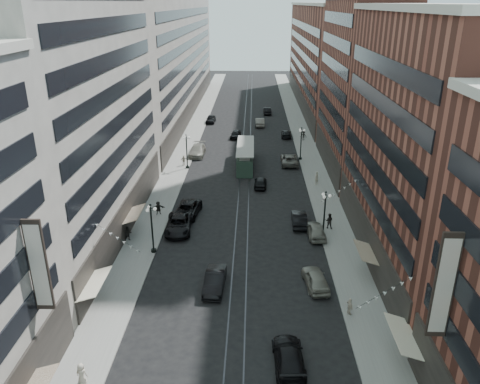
# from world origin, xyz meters

# --- Properties ---
(ground) EXTENTS (220.00, 220.00, 0.00)m
(ground) POSITION_xyz_m (0.00, 60.00, 0.00)
(ground) COLOR black
(ground) RESTS_ON ground
(sidewalk_west) EXTENTS (4.00, 180.00, 0.15)m
(sidewalk_west) POSITION_xyz_m (-11.00, 70.00, 0.07)
(sidewalk_west) COLOR gray
(sidewalk_west) RESTS_ON ground
(sidewalk_east) EXTENTS (4.00, 180.00, 0.15)m
(sidewalk_east) POSITION_xyz_m (11.00, 70.00, 0.07)
(sidewalk_east) COLOR gray
(sidewalk_east) RESTS_ON ground
(rail_west) EXTENTS (0.12, 180.00, 0.02)m
(rail_west) POSITION_xyz_m (-0.70, 70.00, 0.01)
(rail_west) COLOR #2D2D33
(rail_west) RESTS_ON ground
(rail_east) EXTENTS (0.12, 180.00, 0.02)m
(rail_east) POSITION_xyz_m (0.70, 70.00, 0.01)
(rail_east) COLOR #2D2D33
(rail_east) RESTS_ON ground
(building_west_mid) EXTENTS (8.00, 36.00, 28.00)m
(building_west_mid) POSITION_xyz_m (-17.00, 33.00, 14.00)
(building_west_mid) COLOR #AAA397
(building_west_mid) RESTS_ON ground
(building_west_far) EXTENTS (8.00, 90.00, 26.00)m
(building_west_far) POSITION_xyz_m (-17.00, 96.00, 13.00)
(building_west_far) COLOR #AAA397
(building_west_far) RESTS_ON ground
(building_east_mid) EXTENTS (8.00, 30.00, 24.00)m
(building_east_mid) POSITION_xyz_m (17.00, 28.00, 12.00)
(building_east_mid) COLOR brown
(building_east_mid) RESTS_ON ground
(building_east_tower) EXTENTS (8.00, 26.00, 42.00)m
(building_east_tower) POSITION_xyz_m (17.00, 56.00, 21.00)
(building_east_tower) COLOR brown
(building_east_tower) RESTS_ON ground
(building_east_far) EXTENTS (8.00, 72.00, 24.00)m
(building_east_far) POSITION_xyz_m (17.00, 105.00, 12.00)
(building_east_far) COLOR brown
(building_east_far) RESTS_ON ground
(lamppost_sw_far) EXTENTS (1.03, 1.14, 5.52)m
(lamppost_sw_far) POSITION_xyz_m (-9.20, 28.00, 3.10)
(lamppost_sw_far) COLOR black
(lamppost_sw_far) RESTS_ON sidewalk_west
(lamppost_sw_mid) EXTENTS (1.03, 1.14, 5.52)m
(lamppost_sw_mid) POSITION_xyz_m (-9.20, 55.00, 3.10)
(lamppost_sw_mid) COLOR black
(lamppost_sw_mid) RESTS_ON sidewalk_west
(lamppost_se_far) EXTENTS (1.03, 1.14, 5.52)m
(lamppost_se_far) POSITION_xyz_m (9.20, 32.00, 3.10)
(lamppost_se_far) COLOR black
(lamppost_se_far) RESTS_ON sidewalk_east
(lamppost_se_mid) EXTENTS (1.03, 1.14, 5.52)m
(lamppost_se_mid) POSITION_xyz_m (9.20, 60.00, 3.10)
(lamppost_se_mid) COLOR black
(lamppost_se_mid) RESTS_ON sidewalk_east
(streetcar) EXTENTS (2.70, 12.22, 3.38)m
(streetcar) POSITION_xyz_m (0.00, 56.89, 1.56)
(streetcar) COLOR #273E31
(streetcar) RESTS_ON ground
(car_2) EXTENTS (3.17, 6.30, 1.71)m
(car_2) POSITION_xyz_m (-7.30, 33.24, 0.86)
(car_2) COLOR black
(car_2) RESTS_ON ground
(car_4) EXTENTS (2.48, 4.95, 1.62)m
(car_4) POSITION_xyz_m (7.17, 22.17, 0.81)
(car_4) COLOR gray
(car_4) RESTS_ON ground
(car_5) EXTENTS (2.02, 5.12, 1.66)m
(car_5) POSITION_xyz_m (-2.20, 21.57, 0.83)
(car_5) COLOR black
(car_5) RESTS_ON ground
(car_6) EXTENTS (2.42, 5.47, 1.56)m
(car_6) POSITION_xyz_m (3.96, 11.78, 0.78)
(car_6) COLOR black
(car_6) RESTS_ON ground
(pedestrian_1) EXTENTS (0.88, 0.57, 1.68)m
(pedestrian_1) POSITION_xyz_m (-10.45, 9.49, 0.99)
(pedestrian_1) COLOR #B9AF9A
(pedestrian_1) RESTS_ON sidewalk_west
(pedestrian_2) EXTENTS (0.93, 0.73, 1.69)m
(pedestrian_2) POSITION_xyz_m (-12.50, 30.44, 0.99)
(pedestrian_2) COLOR black
(pedestrian_2) RESTS_ON sidewalk_west
(pedestrian_4) EXTENTS (0.71, 1.00, 1.56)m
(pedestrian_4) POSITION_xyz_m (9.50, 17.82, 0.93)
(pedestrian_4) COLOR beige
(pedestrian_4) RESTS_ON sidewalk_east
(car_7) EXTENTS (3.44, 6.24, 1.66)m
(car_7) POSITION_xyz_m (-6.88, 37.36, 0.83)
(car_7) COLOR black
(car_7) RESTS_ON ground
(car_8) EXTENTS (2.63, 6.23, 1.79)m
(car_8) POSITION_xyz_m (-8.40, 62.08, 0.90)
(car_8) COLOR gray
(car_8) RESTS_ON ground
(car_9) EXTENTS (2.09, 4.78, 1.60)m
(car_9) POSITION_xyz_m (-8.14, 85.95, 0.80)
(car_9) COLOR black
(car_9) RESTS_ON ground
(car_10) EXTENTS (1.79, 4.81, 1.57)m
(car_10) POSITION_xyz_m (6.80, 35.20, 0.79)
(car_10) COLOR black
(car_10) RESTS_ON ground
(car_11) EXTENTS (2.76, 5.91, 1.64)m
(car_11) POSITION_xyz_m (7.20, 57.83, 0.82)
(car_11) COLOR #625F57
(car_11) RESTS_ON ground
(car_12) EXTENTS (2.26, 4.95, 1.40)m
(car_12) POSITION_xyz_m (7.76, 74.43, 0.70)
(car_12) COLOR black
(car_12) RESTS_ON ground
(car_13) EXTENTS (2.23, 4.47, 1.46)m
(car_13) POSITION_xyz_m (-2.20, 73.59, 0.73)
(car_13) COLOR black
(car_13) RESTS_ON ground
(car_14) EXTENTS (1.92, 5.31, 1.74)m
(car_14) POSITION_xyz_m (2.65, 83.18, 0.87)
(car_14) COLOR slate
(car_14) RESTS_ON ground
(pedestrian_5) EXTENTS (1.63, 0.79, 1.69)m
(pedestrian_5) POSITION_xyz_m (-10.48, 37.49, 0.99)
(pedestrian_5) COLOR black
(pedestrian_5) RESTS_ON sidewalk_west
(pedestrian_6) EXTENTS (1.07, 0.75, 1.67)m
(pedestrian_6) POSITION_xyz_m (-9.95, 56.37, 0.98)
(pedestrian_6) COLOR #ACA48E
(pedestrian_6) RESTS_ON sidewalk_west
(pedestrian_7) EXTENTS (0.99, 0.69, 1.86)m
(pedestrian_7) POSITION_xyz_m (10.17, 34.18, 1.08)
(pedestrian_7) COLOR black
(pedestrian_7) RESTS_ON sidewalk_east
(pedestrian_8) EXTENTS (0.83, 0.81, 1.93)m
(pedestrian_8) POSITION_xyz_m (10.46, 48.45, 1.11)
(pedestrian_8) COLOR beige
(pedestrian_8) RESTS_ON sidewalk_east
(pedestrian_9) EXTENTS (1.27, 0.86, 1.81)m
(pedestrian_9) POSITION_xyz_m (10.86, 71.69, 1.06)
(pedestrian_9) COLOR black
(pedestrian_9) RESTS_ON sidewalk_east
(car_extra_0) EXTENTS (1.93, 4.34, 1.45)m
(car_extra_0) POSITION_xyz_m (2.34, 47.39, 0.72)
(car_extra_0) COLOR black
(car_extra_0) RESTS_ON ground
(car_extra_1) EXTENTS (1.91, 4.88, 1.58)m
(car_extra_1) POSITION_xyz_m (4.50, 94.83, 0.79)
(car_extra_1) COLOR black
(car_extra_1) RESTS_ON ground
(car_extra_2) EXTENTS (2.12, 4.80, 1.61)m
(car_extra_2) POSITION_xyz_m (8.40, 32.27, 0.80)
(car_extra_2) COLOR gray
(car_extra_2) RESTS_ON ground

